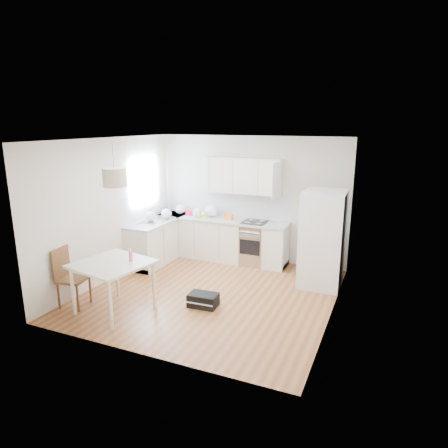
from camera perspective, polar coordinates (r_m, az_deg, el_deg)
name	(u,v)px	position (r m, az deg, el deg)	size (l,w,h in m)	color
floor	(210,294)	(7.24, -1.96, -9.90)	(4.20, 4.20, 0.00)	brown
ceiling	(209,139)	(6.60, -2.16, 11.99)	(4.20, 4.20, 0.00)	white
wall_back	(251,199)	(8.70, 3.88, 3.57)	(4.20, 4.20, 0.00)	silver
wall_left	(110,210)	(7.90, -15.96, 1.96)	(4.20, 4.20, 0.00)	silver
wall_right	(336,233)	(6.22, 15.72, -1.31)	(4.20, 4.20, 0.00)	silver
window_glassblock	(144,181)	(8.73, -11.34, 6.03)	(0.02, 1.00, 1.00)	#BFE0F9
cabinets_back	(220,240)	(8.85, -0.54, -2.26)	(3.00, 0.60, 0.88)	white
cabinets_left	(159,241)	(8.90, -9.21, -2.37)	(0.60, 1.80, 0.88)	white
counter_back	(220,220)	(8.73, -0.54, 0.63)	(3.02, 0.64, 0.04)	#ADB0B2
counter_left	(159,220)	(8.78, -9.33, 0.51)	(0.64, 1.82, 0.04)	#ADB0B2
backsplash_back	(225,203)	(8.93, 0.21, 2.98)	(3.00, 0.01, 0.58)	white
backsplash_left	(146,205)	(8.87, -11.01, 2.63)	(0.01, 1.80, 0.58)	white
upper_cabinets	(242,175)	(8.51, 2.62, 6.94)	(1.70, 0.32, 0.75)	white
range_oven	(254,244)	(8.58, 4.36, -2.86)	(0.50, 0.61, 0.88)	#B5B8BA
sink	(157,220)	(8.73, -9.51, 0.53)	(0.50, 0.80, 0.16)	#B5B8BA
refrigerator	(324,239)	(7.56, 14.04, -2.08)	(0.85, 0.89, 1.78)	white
dining_table	(113,268)	(6.56, -15.63, -6.13)	(1.24, 1.24, 0.83)	#BDB3A1
dining_chair	(73,278)	(7.05, -20.73, -7.20)	(0.42, 0.42, 0.99)	#472B15
drink_bottle	(131,255)	(6.49, -13.20, -4.34)	(0.06, 0.06, 0.20)	#E84077
gym_bag	(203,300)	(6.74, -2.99, -10.79)	(0.48, 0.31, 0.22)	black
pendant_lamp	(114,178)	(6.12, -15.37, 6.42)	(0.35, 0.35, 0.27)	beige
grocery_bag_a	(180,209)	(9.21, -6.27, 2.08)	(0.24, 0.20, 0.21)	white
grocery_bag_b	(197,213)	(8.88, -3.83, 1.62)	(0.22, 0.19, 0.20)	white
grocery_bag_c	(212,211)	(8.89, -1.77, 1.91)	(0.31, 0.26, 0.28)	white
grocery_bag_d	(166,214)	(8.84, -8.23, 1.48)	(0.23, 0.20, 0.21)	white
grocery_bag_e	(150,216)	(8.61, -10.46, 1.07)	(0.24, 0.21, 0.22)	white
snack_orange	(229,217)	(8.64, 0.68, 1.02)	(0.17, 0.11, 0.12)	orange
snack_yellow	(202,215)	(8.85, -3.10, 1.26)	(0.15, 0.09, 0.10)	yellow
snack_red	(189,213)	(9.09, -4.96, 1.62)	(0.16, 0.10, 0.11)	#B5162C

